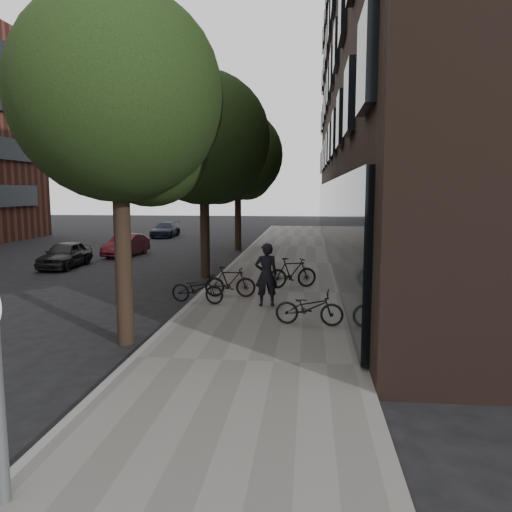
# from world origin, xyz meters

# --- Properties ---
(ground) EXTENTS (120.00, 120.00, 0.00)m
(ground) POSITION_xyz_m (0.00, 0.00, 0.00)
(ground) COLOR black
(ground) RESTS_ON ground
(sidewalk) EXTENTS (4.50, 60.00, 0.12)m
(sidewalk) POSITION_xyz_m (0.25, 10.00, 0.06)
(sidewalk) COLOR #615E59
(sidewalk) RESTS_ON ground
(curb_edge) EXTENTS (0.15, 60.00, 0.13)m
(curb_edge) POSITION_xyz_m (-2.00, 10.00, 0.07)
(curb_edge) COLOR slate
(curb_edge) RESTS_ON ground
(building_right_dark_brick) EXTENTS (12.00, 40.00, 18.00)m
(building_right_dark_brick) POSITION_xyz_m (8.50, 22.00, 9.00)
(building_right_dark_brick) COLOR black
(building_right_dark_brick) RESTS_ON ground
(street_tree_near) EXTENTS (4.40, 4.40, 7.50)m
(street_tree_near) POSITION_xyz_m (-2.53, 4.64, 5.11)
(street_tree_near) COLOR black
(street_tree_near) RESTS_ON ground
(street_tree_mid) EXTENTS (5.00, 5.00, 7.80)m
(street_tree_mid) POSITION_xyz_m (-2.53, 13.14, 5.11)
(street_tree_mid) COLOR black
(street_tree_mid) RESTS_ON ground
(street_tree_far) EXTENTS (5.00, 5.00, 7.80)m
(street_tree_far) POSITION_xyz_m (-2.53, 22.14, 5.11)
(street_tree_far) COLOR black
(street_tree_far) RESTS_ON ground
(pedestrian) EXTENTS (0.74, 0.58, 1.79)m
(pedestrian) POSITION_xyz_m (0.21, 7.94, 1.01)
(pedestrian) COLOR black
(pedestrian) RESTS_ON sidewalk
(parked_bike_facade_near) EXTENTS (1.69, 0.72, 0.86)m
(parked_bike_facade_near) POSITION_xyz_m (1.42, 6.04, 0.55)
(parked_bike_facade_near) COLOR black
(parked_bike_facade_near) RESTS_ON sidewalk
(parked_bike_facade_far) EXTENTS (1.75, 1.04, 1.02)m
(parked_bike_facade_far) POSITION_xyz_m (0.85, 10.66, 0.63)
(parked_bike_facade_far) COLOR black
(parked_bike_facade_far) RESTS_ON sidewalk
(parked_bike_curb_near) EXTENTS (1.68, 0.85, 0.84)m
(parked_bike_curb_near) POSITION_xyz_m (-1.80, 8.08, 0.54)
(parked_bike_curb_near) COLOR black
(parked_bike_curb_near) RESTS_ON sidewalk
(parked_bike_curb_far) EXTENTS (1.58, 0.49, 0.94)m
(parked_bike_curb_far) POSITION_xyz_m (-0.99, 9.00, 0.59)
(parked_bike_curb_far) COLOR black
(parked_bike_curb_far) RESTS_ON sidewalk
(parked_car_near) EXTENTS (1.44, 3.40, 1.15)m
(parked_car_near) POSITION_xyz_m (-9.21, 14.80, 0.57)
(parked_car_near) COLOR black
(parked_car_near) RESTS_ON ground
(parked_car_mid) EXTENTS (1.52, 3.48, 1.11)m
(parked_car_mid) POSITION_xyz_m (-7.98, 18.88, 0.56)
(parked_car_mid) COLOR #561821
(parked_car_mid) RESTS_ON ground
(parked_car_far) EXTENTS (1.55, 3.73, 1.08)m
(parked_car_far) POSITION_xyz_m (-8.99, 29.40, 0.54)
(parked_car_far) COLOR black
(parked_car_far) RESTS_ON ground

